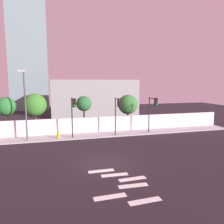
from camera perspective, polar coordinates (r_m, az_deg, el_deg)
name	(u,v)px	position (r m, az deg, el deg)	size (l,w,h in m)	color
ground_plane	(104,162)	(16.73, -2.20, -13.33)	(80.00, 80.00, 0.00)	black
sidewalk	(88,136)	(24.41, -6.52, -6.31)	(36.00, 2.40, 0.15)	#A4A4A4
perimeter_wall	(86,125)	(25.43, -6.99, -3.48)	(36.00, 0.18, 1.80)	silver
crosswalk_marking	(122,184)	(13.55, 2.67, -18.66)	(3.72, 4.74, 0.01)	silver
traffic_light_left	(153,107)	(24.69, 10.93, 1.26)	(0.46, 1.51, 4.21)	black
traffic_light_center	(73,109)	(22.45, -10.37, 0.76)	(0.43, 1.23, 4.31)	black
traffic_light_right	(117,108)	(23.18, 1.47, 0.99)	(0.35, 1.48, 4.23)	black
street_lamp_curbside	(25,99)	(22.88, -22.38, 3.14)	(0.61, 2.37, 7.11)	#4C4C51
fire_hydrant	(58,134)	(23.39, -14.21, -5.82)	(0.44, 0.26, 0.83)	gold
roadside_tree_leftmost	(6,106)	(26.38, -26.60, 1.34)	(2.10, 2.10, 4.48)	brown
roadside_tree_midleft	(35,105)	(25.93, -20.00, 1.76)	(2.62, 2.62, 4.81)	brown
roadside_tree_midright	(84,104)	(26.05, -7.57, 2.18)	(1.86, 1.86, 4.44)	brown
roadside_tree_rightmost	(128,105)	(27.39, 4.28, 2.01)	(2.52, 2.52, 4.52)	brown
low_building_distant	(94,98)	(39.42, -4.79, 3.86)	(15.44, 6.00, 6.53)	gray
tower_on_skyline	(28,38)	(51.86, -21.75, 18.02)	(7.85, 5.00, 31.22)	gray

